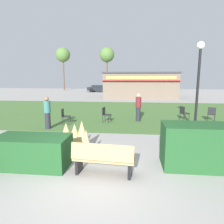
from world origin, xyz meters
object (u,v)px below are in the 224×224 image
at_px(cafe_chair_east, 184,112).
at_px(food_kiosk, 140,85).
at_px(cafe_chair_north, 65,115).
at_px(tree_left_bg, 107,55).
at_px(cafe_chair_center, 105,113).
at_px(lamppost_mid, 198,77).
at_px(parked_car_west_slot, 100,88).
at_px(person_standing, 138,107).
at_px(cafe_chair_west, 212,113).
at_px(person_strolling, 47,113).
at_px(tree_right_bg, 63,55).
at_px(park_bench, 103,159).

bearing_deg(cafe_chair_east, food_kiosk, 99.14).
distance_m(cafe_chair_north, tree_left_bg, 28.95).
relative_size(cafe_chair_center, cafe_chair_north, 1.00).
distance_m(lamppost_mid, parked_car_west_slot, 26.92).
height_order(cafe_chair_east, cafe_chair_north, same).
bearing_deg(person_standing, parked_car_west_slot, 14.28).
relative_size(cafe_chair_center, person_standing, 0.53).
xyz_separation_m(food_kiosk, cafe_chair_west, (3.86, -14.11, -1.12)).
bearing_deg(person_strolling, tree_right_bg, 128.25).
height_order(park_bench, cafe_chair_north, park_bench).
relative_size(lamppost_mid, cafe_chair_north, 4.83).
bearing_deg(parked_car_west_slot, cafe_chair_west, -64.99).
bearing_deg(tree_right_bg, person_standing, -62.47).
bearing_deg(food_kiosk, person_standing, -92.17).
relative_size(person_strolling, parked_car_west_slot, 0.39).
height_order(cafe_chair_west, parked_car_west_slot, parked_car_west_slot).
xyz_separation_m(park_bench, cafe_chair_center, (-0.85, 6.54, 0.05)).
bearing_deg(park_bench, lamppost_mid, 51.67).
height_order(cafe_chair_west, person_strolling, person_strolling).
xyz_separation_m(food_kiosk, cafe_chair_north, (-4.76, -15.67, -1.12)).
height_order(cafe_chair_center, tree_left_bg, tree_left_bg).
bearing_deg(cafe_chair_north, cafe_chair_east, 13.47).
bearing_deg(food_kiosk, cafe_chair_center, -99.55).
relative_size(park_bench, lamppost_mid, 0.40).
distance_m(food_kiosk, person_standing, 14.47).
height_order(food_kiosk, cafe_chair_east, food_kiosk).
height_order(cafe_chair_east, cafe_chair_center, same).
bearing_deg(cafe_chair_north, cafe_chair_west, 10.24).
xyz_separation_m(cafe_chair_north, person_standing, (4.21, 1.23, 0.33)).
bearing_deg(tree_right_bg, person_strolling, -72.32).
distance_m(cafe_chair_west, cafe_chair_center, 6.41).
bearing_deg(person_standing, lamppost_mid, -128.84).
bearing_deg(person_strolling, cafe_chair_east, 40.67).
xyz_separation_m(park_bench, cafe_chair_west, (5.52, 7.32, 0.05)).
distance_m(park_bench, cafe_chair_east, 8.41).
distance_m(lamppost_mid, cafe_chair_north, 7.33).
bearing_deg(cafe_chair_north, person_strolling, -116.08).
bearing_deg(cafe_chair_east, cafe_chair_west, -4.36).
relative_size(lamppost_mid, cafe_chair_east, 4.83).
relative_size(food_kiosk, tree_right_bg, 1.14).
distance_m(food_kiosk, person_strolling, 17.58).
bearing_deg(person_strolling, cafe_chair_north, 84.49).
bearing_deg(lamppost_mid, cafe_chair_north, 172.59).
height_order(lamppost_mid, parked_car_west_slot, lamppost_mid).
xyz_separation_m(cafe_chair_center, person_standing, (1.96, 0.46, 0.33)).
bearing_deg(cafe_chair_north, cafe_chair_center, 18.95).
relative_size(cafe_chair_center, tree_left_bg, 0.11).
xyz_separation_m(cafe_chair_center, cafe_chair_north, (-2.25, -0.77, 0.00)).
xyz_separation_m(park_bench, person_standing, (1.11, 7.00, 0.38)).
xyz_separation_m(parked_car_west_slot, tree_left_bg, (0.84, 3.86, 6.06)).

